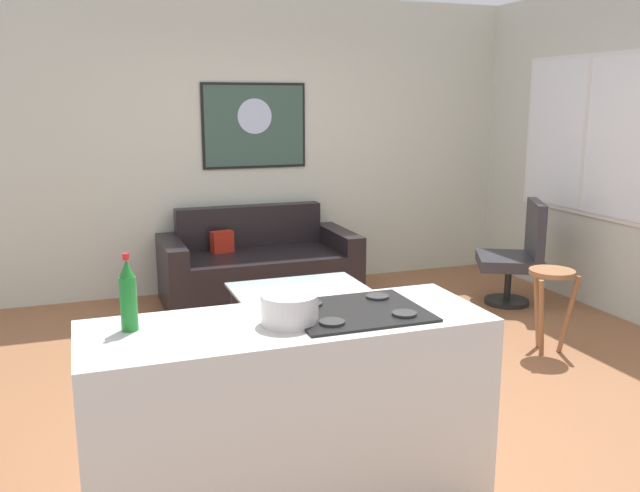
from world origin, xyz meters
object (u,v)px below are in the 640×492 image
object	(u,v)px
bar_stool	(551,288)
soda_bottle	(128,296)
wall_painting	(254,126)
couch	(258,269)
mixing_bowl	(290,309)
coffee_table	(298,291)
armchair	(518,254)

from	to	relation	value
bar_stool	soda_bottle	distance (m)	3.27
soda_bottle	wall_painting	size ratio (longest dim) A/B	0.32
couch	mixing_bowl	bearing A→B (deg)	-102.27
coffee_table	wall_painting	distance (m)	2.07
soda_bottle	wall_painting	world-z (taller)	wall_painting
mixing_bowl	wall_painting	world-z (taller)	wall_painting
couch	soda_bottle	world-z (taller)	soda_bottle
bar_stool	soda_bottle	size ratio (longest dim) A/B	1.90
couch	mixing_bowl	xyz separation A→B (m)	(-0.71, -3.28, 0.67)
coffee_table	armchair	xyz separation A→B (m)	(2.19, 0.29, 0.05)
mixing_bowl	couch	bearing A→B (deg)	77.73
soda_bottle	wall_painting	bearing A→B (deg)	67.72
armchair	soda_bottle	bearing A→B (deg)	-148.32
armchair	mixing_bowl	distance (m)	3.74
couch	coffee_table	xyz separation A→B (m)	(-0.02, -1.25, 0.13)
wall_painting	bar_stool	bearing A→B (deg)	-57.99
soda_bottle	mixing_bowl	world-z (taller)	soda_bottle
coffee_table	mixing_bowl	distance (m)	2.22
coffee_table	mixing_bowl	bearing A→B (deg)	-108.84
coffee_table	armchair	distance (m)	2.21
coffee_table	bar_stool	xyz separation A→B (m)	(1.69, -0.79, 0.07)
couch	bar_stool	size ratio (longest dim) A/B	2.84
mixing_bowl	wall_painting	bearing A→B (deg)	77.58
armchair	soda_bottle	size ratio (longest dim) A/B	2.90
armchair	wall_painting	bearing A→B (deg)	145.65
armchair	soda_bottle	world-z (taller)	soda_bottle
couch	bar_stool	world-z (taller)	couch
soda_bottle	mixing_bowl	distance (m)	0.67
couch	soda_bottle	size ratio (longest dim) A/B	5.39
soda_bottle	mixing_bowl	bearing A→B (deg)	-12.60
couch	coffee_table	world-z (taller)	couch
armchair	soda_bottle	distance (m)	4.19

